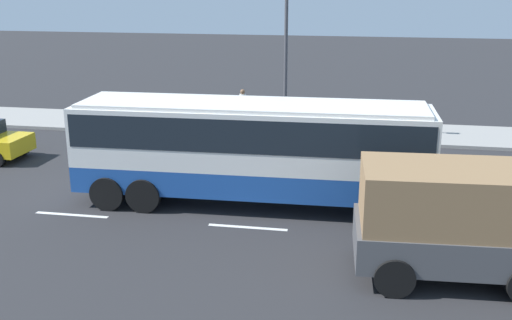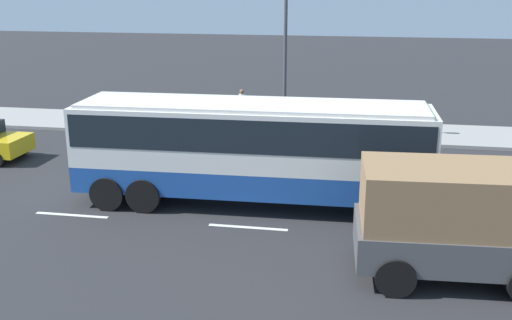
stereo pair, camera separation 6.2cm
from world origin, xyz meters
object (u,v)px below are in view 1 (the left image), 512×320
Objects in this scene: coach_bus at (251,142)px; pedestrian_at_crossing at (243,104)px; street_lamp at (290,47)px; pedestrian_near_curb at (340,115)px.

coach_bus is 6.36× the size of pedestrian_at_crossing.
coach_bus is 10.54m from pedestrian_at_crossing.
street_lamp is (2.47, -1.58, 3.00)m from pedestrian_at_crossing.
pedestrian_at_crossing is 4.20m from street_lamp.
coach_bus is at bearing -90.81° from street_lamp.
pedestrian_near_curb is 4.85m from pedestrian_at_crossing.
pedestrian_near_curb is 3.99m from street_lamp.
street_lamp is at bearing -171.62° from pedestrian_at_crossing.
street_lamp reaches higher than coach_bus.
pedestrian_at_crossing is at bearing -157.04° from pedestrian_near_curb.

